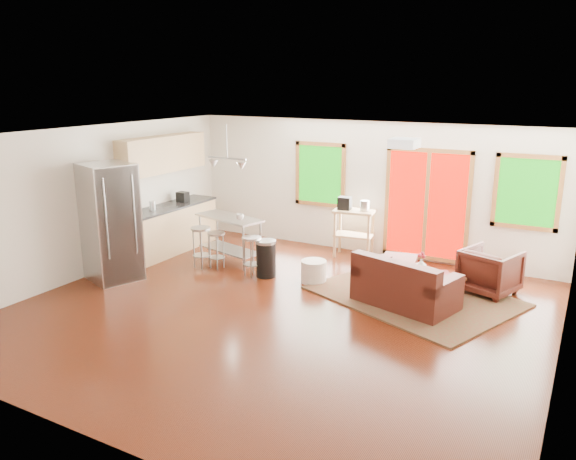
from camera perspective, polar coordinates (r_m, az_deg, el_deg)
The scene contains 28 objects.
floor at distance 8.43m, azimuth -0.99°, elevation -8.43°, with size 7.50×7.00×0.02m, color #341006.
ceiling at distance 7.78m, azimuth -1.08°, elevation 9.59°, with size 7.50×7.00×0.02m, color white.
back_wall at distance 11.11m, azimuth 8.04°, elevation 4.23°, with size 7.50×0.02×2.60m, color silver.
left_wall at distance 10.36m, azimuth -19.41°, elevation 2.74°, with size 0.02×7.00×2.60m, color silver.
right_wall at distance 7.01m, azimuth 26.74°, elevation -3.58°, with size 0.02×7.00×2.60m, color silver.
front_wall at distance 5.41m, azimuth -20.07°, elevation -8.09°, with size 7.50×0.02×2.60m, color silver.
window_left at distance 11.42m, azimuth 3.27°, elevation 5.66°, with size 1.10×0.05×1.30m.
french_doors at distance 10.75m, azimuth 13.88°, elevation 2.49°, with size 1.60×0.05×2.10m.
window_right at distance 10.38m, azimuth 23.10°, elevation 3.55°, with size 1.10×0.05×1.30m.
rug at distance 9.22m, azimuth 12.64°, elevation -6.56°, with size 2.91×2.24×0.03m, color #3E512D.
loveseat at distance 8.71m, azimuth 11.71°, elevation -5.69°, with size 1.66×1.21×0.79m.
coffee_table at distance 9.16m, azimuth 14.19°, elevation -4.66°, with size 1.12×0.89×0.39m.
armchair at distance 9.59m, azimuth 19.84°, elevation -3.76°, with size 0.79×0.74×0.81m, color black.
ottoman at distance 9.98m, azimuth 11.23°, elevation -3.75°, with size 0.57×0.57×0.38m, color black.
pouf at distance 9.59m, azimuth 2.62°, elevation -4.22°, with size 0.43×0.43×0.38m, color beige.
vase at distance 9.22m, azimuth 13.37°, elevation -3.33°, with size 0.18×0.19×0.30m.
book at distance 9.09m, azimuth 14.86°, elevation -3.52°, with size 0.20×0.03×0.27m, color maroon.
cabinets at distance 11.43m, azimuth -12.02°, elevation 2.44°, with size 0.64×2.24×2.30m.
refrigerator at distance 9.99m, azimuth -17.56°, elevation 0.74°, with size 1.02×1.01×2.01m.
island at distance 10.63m, azimuth -5.97°, elevation -0.07°, with size 1.47×0.88×0.87m.
cup at distance 9.95m, azimuth -4.91°, elevation 1.40°, with size 0.13×0.11×0.13m, color white.
bar_stool_a at distance 10.35m, azimuth -8.84°, elevation -0.78°, with size 0.40×0.40×0.76m.
bar_stool_b at distance 10.28m, azimuth -7.29°, elevation -1.18°, with size 0.36×0.36×0.68m.
bar_stool_c at distance 9.79m, azimuth -3.70°, elevation -1.73°, with size 0.43×0.43×0.72m.
trash_can at distance 9.82m, azimuth -2.25°, elevation -2.88°, with size 0.39×0.39×0.66m.
kitchen_cart at distance 10.88m, azimuth 6.62°, elevation 1.37°, with size 0.83×0.60×1.17m.
ceiling_flush at distance 7.69m, azimuth 11.73°, elevation 8.63°, with size 0.35×0.35×0.12m, color white.
pendant_light at distance 10.13m, azimuth -6.19°, elevation 6.69°, with size 0.80×0.18×0.79m.
Camera 1 is at (3.86, -6.71, 3.33)m, focal length 35.00 mm.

